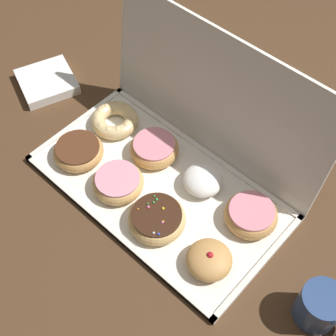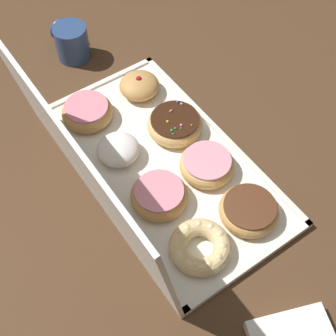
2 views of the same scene
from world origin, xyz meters
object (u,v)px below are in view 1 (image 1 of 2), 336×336
pink_frosted_donut_1 (118,182)px  powdered_filled_donut_6 (203,180)px  jelly_filled_donut_3 (209,260)px  cruller_donut_4 (115,120)px  coffee_mug (321,307)px  napkin_stack (47,82)px  donut_box (159,188)px  pink_frosted_donut_5 (154,148)px  chocolate_frosted_donut_0 (78,151)px  pink_frosted_donut_7 (251,215)px  sprinkle_donut_2 (157,218)px

pink_frosted_donut_1 → powdered_filled_donut_6: size_ratio=1.28×
jelly_filled_donut_3 → powdered_filled_donut_6: 0.19m
cruller_donut_4 → powdered_filled_donut_6: 0.27m
coffee_mug → napkin_stack: bearing=176.8°
donut_box → powdered_filled_donut_6: size_ratio=6.35×
cruller_donut_4 → pink_frosted_donut_5: size_ratio=1.01×
pink_frosted_donut_1 → pink_frosted_donut_5: bearing=92.6°
chocolate_frosted_donut_0 → pink_frosted_donut_1: pink_frosted_donut_1 is taller
pink_frosted_donut_7 → napkin_stack: bearing=-177.4°
powdered_filled_donut_6 → coffee_mug: (0.34, -0.07, 0.01)m
powdered_filled_donut_6 → pink_frosted_donut_7: powdered_filled_donut_6 is taller
chocolate_frosted_donut_0 → jelly_filled_donut_3: size_ratio=1.26×
coffee_mug → napkin_stack: size_ratio=0.74×
donut_box → jelly_filled_donut_3: (0.20, -0.07, 0.03)m
pink_frosted_donut_1 → jelly_filled_donut_3: 0.26m
pink_frosted_donut_5 → napkin_stack: pink_frosted_donut_5 is taller
donut_box → chocolate_frosted_donut_0: 0.20m
pink_frosted_donut_5 → pink_frosted_donut_7: 0.27m
pink_frosted_donut_1 → coffee_mug: bearing=6.4°
pink_frosted_donut_1 → powdered_filled_donut_6: 0.18m
chocolate_frosted_donut_0 → sprinkle_donut_2: sprinkle_donut_2 is taller
chocolate_frosted_donut_0 → pink_frosted_donut_5: pink_frosted_donut_5 is taller
cruller_donut_4 → napkin_stack: size_ratio=0.84×
donut_box → chocolate_frosted_donut_0: chocolate_frosted_donut_0 is taller
powdered_filled_donut_6 → jelly_filled_donut_3: bearing=-46.1°
coffee_mug → pink_frosted_donut_1: bearing=-173.6°
pink_frosted_donut_7 → powdered_filled_donut_6: bearing=-179.3°
sprinkle_donut_2 → pink_frosted_donut_1: bearing=176.1°
sprinkle_donut_2 → cruller_donut_4: bearing=153.7°
chocolate_frosted_donut_0 → coffee_mug: coffee_mug is taller
pink_frosted_donut_1 → jelly_filled_donut_3: jelly_filled_donut_3 is taller
sprinkle_donut_2 → jelly_filled_donut_3: bearing=0.5°
coffee_mug → cruller_donut_4: bearing=173.7°
pink_frosted_donut_1 → napkin_stack: size_ratio=0.83×
pink_frosted_donut_7 → pink_frosted_donut_1: bearing=-153.7°
jelly_filled_donut_3 → napkin_stack: 0.64m
jelly_filled_donut_3 → sprinkle_donut_2: bearing=-179.5°
powdered_filled_donut_6 → donut_box: bearing=-135.4°
pink_frosted_donut_5 → pink_frosted_donut_7: same height
powdered_filled_donut_6 → pink_frosted_donut_7: (0.13, 0.00, -0.00)m
donut_box → chocolate_frosted_donut_0: size_ratio=4.87×
pink_frosted_donut_1 → sprinkle_donut_2: sprinkle_donut_2 is taller
sprinkle_donut_2 → pink_frosted_donut_5: bearing=135.2°
coffee_mug → pink_frosted_donut_7: bearing=160.2°
donut_box → cruller_donut_4: cruller_donut_4 is taller
pink_frosted_donut_1 → coffee_mug: coffee_mug is taller
chocolate_frosted_donut_0 → coffee_mug: bearing=5.2°
pink_frosted_donut_1 → sprinkle_donut_2: 0.12m
chocolate_frosted_donut_0 → powdered_filled_donut_6: bearing=26.2°
jelly_filled_donut_3 → powdered_filled_donut_6: size_ratio=1.03×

